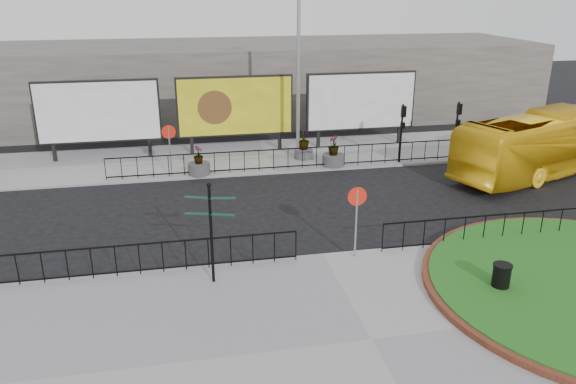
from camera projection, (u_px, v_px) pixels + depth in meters
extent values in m
plane|color=black|center=(323.00, 257.00, 19.10)|extent=(90.00, 90.00, 0.00)
cube|color=gray|center=(371.00, 341.00, 14.48)|extent=(30.00, 10.00, 0.12)
cube|color=gray|center=(267.00, 156.00, 30.12)|extent=(44.00, 6.00, 0.12)
cylinder|color=gray|center=(170.00, 152.00, 26.38)|extent=(0.07, 0.07, 2.40)
cylinder|color=red|center=(169.00, 132.00, 26.04)|extent=(0.64, 0.03, 0.64)
cylinder|color=white|center=(169.00, 132.00, 26.06)|extent=(0.50, 0.03, 0.50)
cylinder|color=gray|center=(356.00, 223.00, 18.46)|extent=(0.07, 0.07, 2.40)
cylinder|color=red|center=(357.00, 196.00, 18.13)|extent=(0.64, 0.03, 0.64)
cylinder|color=white|center=(357.00, 196.00, 18.15)|extent=(0.50, 0.03, 0.50)
cube|color=black|center=(54.00, 152.00, 28.85)|extent=(0.18, 0.18, 1.00)
cube|color=black|center=(150.00, 147.00, 29.73)|extent=(0.18, 0.18, 1.00)
cube|color=black|center=(98.00, 111.00, 28.60)|extent=(6.20, 0.25, 3.20)
cube|color=white|center=(98.00, 112.00, 28.45)|extent=(6.00, 0.06, 3.00)
cube|color=black|center=(192.00, 145.00, 30.13)|extent=(0.18, 0.18, 1.00)
cube|color=black|center=(280.00, 140.00, 31.01)|extent=(0.18, 0.18, 1.00)
cube|color=black|center=(235.00, 106.00, 29.87)|extent=(6.20, 0.25, 3.20)
cube|color=yellow|center=(236.00, 107.00, 29.72)|extent=(6.00, 0.06, 3.00)
cube|color=black|center=(318.00, 138.00, 31.41)|extent=(0.18, 0.18, 1.00)
cube|color=black|center=(399.00, 134.00, 32.28)|extent=(0.18, 0.18, 1.00)
cube|color=black|center=(361.00, 101.00, 31.15)|extent=(6.20, 0.25, 3.20)
cube|color=white|center=(362.00, 102.00, 31.00)|extent=(6.00, 0.06, 3.00)
cylinder|color=gray|center=(298.00, 72.00, 27.88)|extent=(0.18, 0.18, 9.00)
cylinder|color=black|center=(401.00, 134.00, 28.37)|extent=(0.10, 0.10, 3.00)
cube|color=black|center=(404.00, 112.00, 27.86)|extent=(0.22, 0.18, 0.55)
cube|color=black|center=(403.00, 125.00, 28.10)|extent=(0.20, 0.16, 0.30)
cylinder|color=black|center=(456.00, 131.00, 28.92)|extent=(0.10, 0.10, 3.00)
cube|color=black|center=(459.00, 109.00, 28.40)|extent=(0.22, 0.18, 0.55)
cube|color=black|center=(458.00, 123.00, 28.65)|extent=(0.20, 0.16, 0.30)
cube|color=slate|center=(243.00, 81.00, 38.46)|extent=(40.00, 10.00, 5.00)
cylinder|color=black|center=(211.00, 235.00, 16.74)|extent=(0.09, 0.09, 3.12)
sphere|color=black|center=(209.00, 185.00, 16.18)|extent=(0.14, 0.14, 0.14)
cube|color=#0D3121|center=(197.00, 198.00, 16.38)|extent=(0.73, 0.37, 0.03)
cube|color=#0D3121|center=(223.00, 198.00, 16.33)|extent=(0.74, 0.27, 0.03)
cube|color=#0D3121|center=(197.00, 214.00, 16.52)|extent=(0.74, 0.31, 0.03)
cube|color=#0D3121|center=(223.00, 215.00, 16.45)|extent=(0.73, 0.37, 0.03)
cylinder|color=black|center=(501.00, 279.00, 16.51)|extent=(0.52, 0.52, 0.86)
cylinder|color=black|center=(503.00, 265.00, 16.35)|extent=(0.56, 0.56, 0.06)
imported|color=gold|center=(547.00, 143.00, 27.02)|extent=(11.18, 6.36, 3.06)
cylinder|color=#4C4C4F|center=(199.00, 169.00, 26.93)|extent=(1.05, 1.05, 0.55)
imported|color=#175015|center=(198.00, 155.00, 26.69)|extent=(0.63, 0.63, 0.85)
cylinder|color=#4C4C4F|center=(304.00, 154.00, 29.42)|extent=(0.96, 0.96, 0.50)
imported|color=#175015|center=(304.00, 139.00, 29.15)|extent=(0.84, 0.84, 1.06)
cylinder|color=#4C4C4F|center=(333.00, 160.00, 28.23)|extent=(1.10, 1.10, 0.57)
imported|color=#175015|center=(334.00, 145.00, 27.96)|extent=(0.61, 0.61, 0.99)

